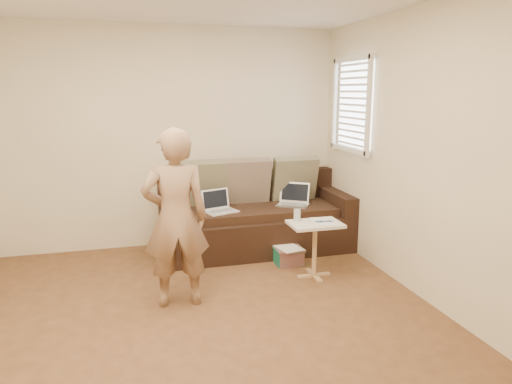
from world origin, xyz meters
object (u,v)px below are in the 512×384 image
side_table (315,250)px  striped_box (288,255)px  sofa (256,214)px  laptop_silver (293,205)px  drinking_glass (297,215)px  person (176,218)px  laptop_white (221,212)px

side_table → striped_box: size_ratio=1.88×
sofa → laptop_silver: sofa is taller
sofa → striped_box: 0.69m
laptop_silver → drinking_glass: (-0.25, -0.81, 0.11)m
person → laptop_white: bearing=-118.0°
sofa → drinking_glass: (0.19, -0.87, 0.20)m
laptop_white → side_table: size_ratio=0.60×
laptop_white → person: person is taller
drinking_glass → sofa: bearing=102.4°
laptop_silver → side_table: laptop_silver is taller
side_table → drinking_glass: size_ratio=4.74×
side_table → drinking_glass: 0.39m
person → side_table: 1.51m
laptop_silver → side_table: bearing=-62.2°
laptop_silver → laptop_white: (-0.88, -0.08, 0.00)m
laptop_silver → side_table: (-0.09, -0.92, -0.24)m
person → striped_box: size_ratio=5.20×
sofa → side_table: size_ratio=3.87×
person → striped_box: bearing=-151.0°
laptop_silver → person: size_ratio=0.23×
side_table → striped_box: bearing=108.9°
striped_box → sofa: bearing=109.9°
sofa → laptop_silver: bearing=-8.5°
sofa → person: size_ratio=1.40×
sofa → striped_box: sofa is taller
person → drinking_glass: size_ratio=13.07×
striped_box → side_table: bearing=-71.1°
laptop_white → striped_box: bearing=-52.5°
side_table → striped_box: side_table is taller
laptop_silver → laptop_white: size_ratio=1.07×
drinking_glass → side_table: bearing=-34.6°
person → striped_box: 1.58m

